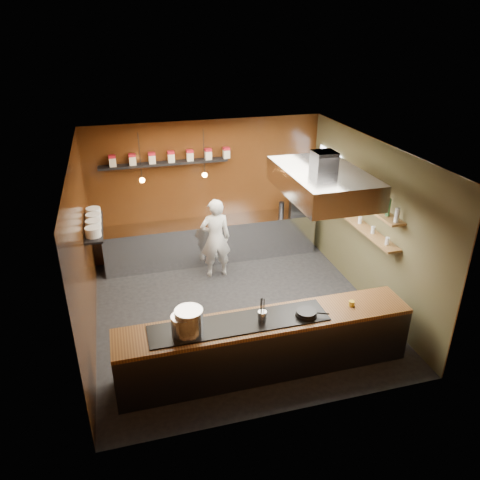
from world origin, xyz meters
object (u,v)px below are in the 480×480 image
object	(u,v)px
stockpot_small	(184,325)
chef	(216,238)
stockpot_large	(189,322)
extractor_hood	(322,182)
espresso_machine	(299,204)

from	to	relation	value
stockpot_small	chef	world-z (taller)	chef
stockpot_large	chef	bearing A→B (deg)	71.14
stockpot_large	stockpot_small	xyz separation A→B (m)	(-0.08, -0.02, -0.03)
extractor_hood	espresso_machine	bearing A→B (deg)	74.56
extractor_hood	stockpot_large	world-z (taller)	extractor_hood
stockpot_large	stockpot_small	bearing A→B (deg)	-165.58
espresso_machine	chef	xyz separation A→B (m)	(-2.08, -0.74, -0.25)
extractor_hood	espresso_machine	xyz separation A→B (m)	(0.71, 2.57, -1.41)
chef	extractor_hood	bearing A→B (deg)	128.98
extractor_hood	chef	xyz separation A→B (m)	(-1.37, 1.83, -1.66)
stockpot_large	chef	world-z (taller)	chef
chef	stockpot_small	bearing A→B (deg)	72.06
stockpot_small	stockpot_large	bearing A→B (deg)	14.42
extractor_hood	stockpot_large	xyz separation A→B (m)	(-2.43, -1.26, -1.38)
stockpot_large	espresso_machine	xyz separation A→B (m)	(3.14, 3.83, -0.04)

